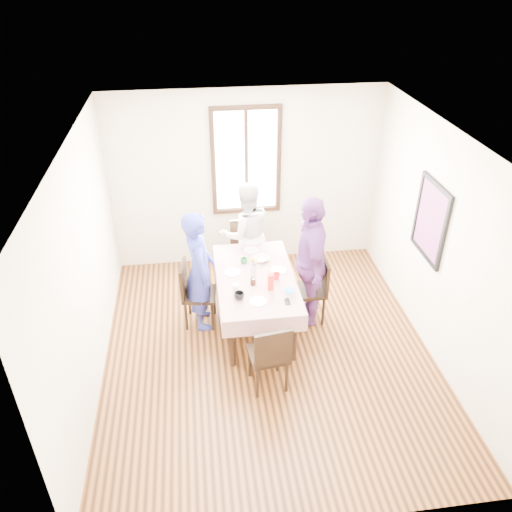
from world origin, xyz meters
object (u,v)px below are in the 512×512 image
at_px(chair_far, 246,253).
at_px(person_left, 199,271).
at_px(dining_table, 255,301).
at_px(person_right, 309,262).
at_px(chair_near, 268,354).
at_px(chair_left, 199,294).
at_px(chair_right, 309,290).
at_px(person_far, 246,234).

distance_m(chair_far, person_left, 1.22).
bearing_deg(dining_table, person_right, 4.04).
height_order(chair_far, chair_near, same).
height_order(chair_left, chair_right, same).
xyz_separation_m(chair_near, person_far, (0.00, 2.15, 0.34)).
xyz_separation_m(chair_far, person_right, (0.70, -1.04, 0.45)).
relative_size(dining_table, person_left, 0.97).
bearing_deg(chair_far, person_right, 123.91).
relative_size(dining_table, chair_near, 1.73).
bearing_deg(chair_left, chair_near, 38.06).
bearing_deg(person_right, chair_right, 93.18).
bearing_deg(person_right, chair_near, -28.42).
distance_m(person_left, person_far, 1.15).
distance_m(chair_left, chair_right, 1.44).
bearing_deg(chair_near, person_left, 111.63).
distance_m(dining_table, chair_left, 0.74).
xyz_separation_m(chair_right, person_left, (-1.41, 0.10, 0.36)).
height_order(chair_far, person_right, person_right).
relative_size(person_far, person_right, 0.88).
bearing_deg(chair_right, chair_far, 35.75).
bearing_deg(dining_table, chair_right, 3.94).
height_order(dining_table, person_right, person_right).
distance_m(chair_left, chair_near, 1.43).
height_order(person_left, person_right, person_right).
bearing_deg(chair_left, dining_table, 86.22).
height_order(chair_right, person_right, person_right).
bearing_deg(person_left, chair_left, 84.74).
bearing_deg(person_far, chair_far, -99.05).
relative_size(chair_left, chair_far, 1.00).
distance_m(dining_table, person_left, 0.84).
bearing_deg(chair_far, chair_near, 89.94).
height_order(person_left, person_far, person_left).
distance_m(dining_table, chair_right, 0.72).
bearing_deg(person_left, chair_far, -41.93).
distance_m(chair_right, person_far, 1.29).
distance_m(dining_table, chair_near, 1.09).
bearing_deg(chair_right, person_left, 87.07).
bearing_deg(chair_near, chair_far, 82.13).
xyz_separation_m(chair_far, chair_near, (0.00, -2.17, 0.00)).
relative_size(chair_right, chair_far, 1.00).
bearing_deg(dining_table, person_far, 90.00).
distance_m(chair_far, person_far, 0.34).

